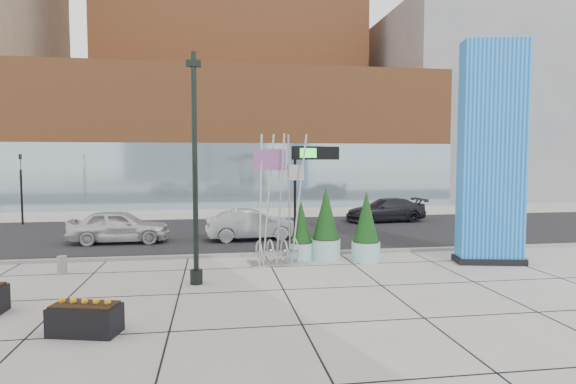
{
  "coord_description": "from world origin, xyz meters",
  "views": [
    {
      "loc": [
        -0.97,
        -14.7,
        3.85
      ],
      "look_at": [
        1.59,
        2.0,
        2.66
      ],
      "focal_mm": 30.0,
      "sensor_mm": 36.0,
      "label": 1
    }
  ],
  "objects": [
    {
      "name": "blue_pylon",
      "position": [
        9.0,
        1.48,
        3.89
      ],
      "size": [
        2.58,
        1.54,
        8.06
      ],
      "rotation": [
        0.0,
        0.0,
        -0.2
      ],
      "color": "blue",
      "rests_on": "ground"
    },
    {
      "name": "street_asphalt",
      "position": [
        0.0,
        10.0,
        0.01
      ],
      "size": [
        80.0,
        12.0,
        0.02
      ],
      "primitive_type": "cube",
      "color": "black",
      "rests_on": "ground"
    },
    {
      "name": "round_planter_west",
      "position": [
        2.27,
        3.15,
        1.07
      ],
      "size": [
        0.91,
        0.91,
        2.26
      ],
      "color": "#96CAC9",
      "rests_on": "ground"
    },
    {
      "name": "tower_glass_front",
      "position": [
        1.0,
        22.2,
        2.5
      ],
      "size": [
        34.0,
        0.6,
        5.0
      ],
      "primitive_type": "cube",
      "color": "#8CA5B2",
      "rests_on": "ground"
    },
    {
      "name": "car_silver_mid",
      "position": [
        0.78,
        7.78,
        0.71
      ],
      "size": [
        4.45,
        1.89,
        1.43
      ],
      "primitive_type": "imported",
      "rotation": [
        0.0,
        0.0,
        1.66
      ],
      "color": "#AAAEB2",
      "rests_on": "ground"
    },
    {
      "name": "public_art_sculpture",
      "position": [
        1.3,
        2.57,
        1.25
      ],
      "size": [
        2.22,
        1.35,
        4.75
      ],
      "rotation": [
        0.0,
        0.0,
        0.15
      ],
      "color": "#B9BCBF",
      "rests_on": "ground"
    },
    {
      "name": "ground",
      "position": [
        0.0,
        0.0,
        0.0
      ],
      "size": [
        160.0,
        160.0,
        0.0
      ],
      "primitive_type": "plane",
      "color": "#9E9991",
      "rests_on": "ground"
    },
    {
      "name": "round_planter_east",
      "position": [
        4.6,
        2.41,
        1.25
      ],
      "size": [
        1.05,
        1.05,
        2.64
      ],
      "color": "#96CAC9",
      "rests_on": "ground"
    },
    {
      "name": "round_planter_mid",
      "position": [
        3.2,
        3.0,
        1.31
      ],
      "size": [
        1.11,
        1.11,
        2.77
      ],
      "color": "#96CAC9",
      "rests_on": "ground"
    },
    {
      "name": "building_grey_parking",
      "position": [
        26.0,
        32.0,
        9.0
      ],
      "size": [
        20.0,
        18.0,
        18.0
      ],
      "primitive_type": "cube",
      "color": "slate",
      "rests_on": "ground"
    },
    {
      "name": "tower_podium",
      "position": [
        1.0,
        27.0,
        5.5
      ],
      "size": [
        34.0,
        10.0,
        11.0
      ],
      "primitive_type": "cube",
      "color": "#95542B",
      "rests_on": "ground"
    },
    {
      "name": "curb_edge",
      "position": [
        0.0,
        4.0,
        0.06
      ],
      "size": [
        80.0,
        0.3,
        0.12
      ],
      "primitive_type": "cube",
      "color": "gray",
      "rests_on": "ground"
    },
    {
      "name": "traffic_signal",
      "position": [
        -12.0,
        15.0,
        2.3
      ],
      "size": [
        0.15,
        0.18,
        4.1
      ],
      "color": "black",
      "rests_on": "ground"
    },
    {
      "name": "overhead_street_sign",
      "position": [
        2.73,
        2.93,
        3.69
      ],
      "size": [
        1.97,
        0.86,
        4.3
      ],
      "rotation": [
        0.0,
        0.0,
        0.35
      ],
      "color": "black",
      "rests_on": "ground"
    },
    {
      "name": "box_planter_south",
      "position": [
        -3.8,
        -3.85,
        0.37
      ],
      "size": [
        1.6,
        1.08,
        0.81
      ],
      "rotation": [
        0.0,
        0.0,
        -0.25
      ],
      "color": "black",
      "rests_on": "ground"
    },
    {
      "name": "car_white_west",
      "position": [
        -5.26,
        7.85,
        0.76
      ],
      "size": [
        4.44,
        1.8,
        1.51
      ],
      "primitive_type": "imported",
      "rotation": [
        0.0,
        0.0,
        1.57
      ],
      "color": "silver",
      "rests_on": "ground"
    },
    {
      "name": "concrete_bollard",
      "position": [
        -6.0,
        2.0,
        0.31
      ],
      "size": [
        0.31,
        0.31,
        0.61
      ],
      "primitive_type": "cylinder",
      "color": "gray",
      "rests_on": "ground"
    },
    {
      "name": "car_dark_east",
      "position": [
        9.27,
        13.05,
        0.71
      ],
      "size": [
        5.02,
        2.37,
        1.42
      ],
      "primitive_type": "imported",
      "rotation": [
        0.0,
        0.0,
        -1.49
      ],
      "color": "black",
      "rests_on": "ground"
    },
    {
      "name": "lamp_post",
      "position": [
        -1.55,
        0.07,
        2.87
      ],
      "size": [
        0.44,
        0.39,
        7.01
      ],
      "rotation": [
        0.0,
        0.0,
        -0.01
      ],
      "color": "black",
      "rests_on": "ground"
    }
  ]
}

